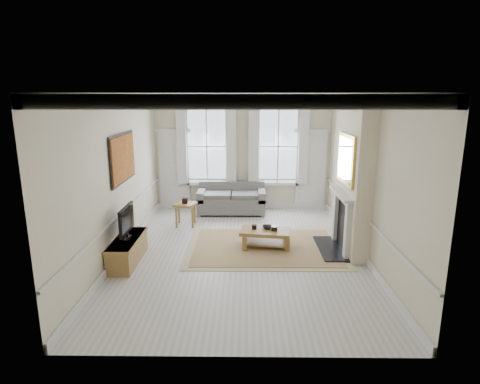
{
  "coord_description": "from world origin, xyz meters",
  "views": [
    {
      "loc": [
        0.07,
        -8.24,
        3.38
      ],
      "look_at": [
        -0.03,
        0.51,
        1.25
      ],
      "focal_mm": 30.0,
      "sensor_mm": 36.0,
      "label": 1
    }
  ],
  "objects_px": {
    "sofa": "(232,200)",
    "tv_stand": "(128,250)",
    "coffee_table": "(265,233)",
    "side_table": "(185,207)"
  },
  "relations": [
    {
      "from": "side_table",
      "to": "tv_stand",
      "type": "bearing_deg",
      "value": -109.39
    },
    {
      "from": "side_table",
      "to": "coffee_table",
      "type": "height_order",
      "value": "side_table"
    },
    {
      "from": "sofa",
      "to": "tv_stand",
      "type": "xyz_separation_m",
      "value": [
        -2.03,
        -3.65,
        -0.11
      ]
    },
    {
      "from": "coffee_table",
      "to": "sofa",
      "type": "bearing_deg",
      "value": 116.09
    },
    {
      "from": "coffee_table",
      "to": "tv_stand",
      "type": "distance_m",
      "value": 3.01
    },
    {
      "from": "sofa",
      "to": "coffee_table",
      "type": "relative_size",
      "value": 1.62
    },
    {
      "from": "side_table",
      "to": "coffee_table",
      "type": "bearing_deg",
      "value": -37.24
    },
    {
      "from": "side_table",
      "to": "tv_stand",
      "type": "relative_size",
      "value": 0.43
    },
    {
      "from": "sofa",
      "to": "coffee_table",
      "type": "height_order",
      "value": "sofa"
    },
    {
      "from": "sofa",
      "to": "tv_stand",
      "type": "bearing_deg",
      "value": -119.05
    }
  ]
}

